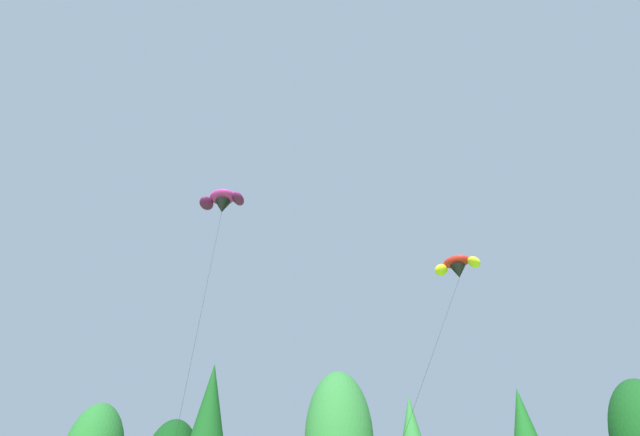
{
  "coord_description": "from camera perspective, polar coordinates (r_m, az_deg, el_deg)",
  "views": [
    {
      "loc": [
        5.44,
        1.64,
        2.33
      ],
      "look_at": [
        2.68,
        23.2,
        15.67
      ],
      "focal_mm": 28.73,
      "sensor_mm": 36.0,
      "label": 1
    }
  ],
  "objects": [
    {
      "name": "treeline_tree_e",
      "position": [
        45.4,
        -12.43,
        -22.22
      ],
      "size": [
        4.82,
        4.82,
        14.63
      ],
      "color": "#472D19",
      "rests_on": "ground_plane"
    },
    {
      "name": "parafoil_kite_mid_red_yellow",
      "position": [
        31.03,
        15.06,
        -5.23
      ],
      "size": [
        7.38,
        8.0,
        15.03
      ],
      "color": "red"
    },
    {
      "name": "parafoil_kite_high_magenta",
      "position": [
        36.93,
        -10.82,
        1.85
      ],
      "size": [
        3.68,
        8.72,
        21.5
      ],
      "color": "#D12893"
    }
  ]
}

